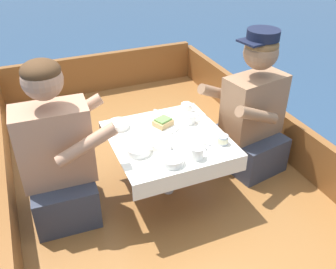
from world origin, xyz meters
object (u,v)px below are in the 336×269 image
object	(u,v)px
person_port	(58,158)
person_starboard	(252,115)
sandwich	(163,122)
tin_can	(223,140)
coffee_cup_port	(197,153)
coffee_cup_starboard	(190,118)
coffee_cup_center	(186,108)

from	to	relation	value
person_port	person_starboard	size ratio (longest dim) A/B	1.00
sandwich	tin_can	world-z (taller)	sandwich
coffee_cup_port	coffee_cup_starboard	world-z (taller)	coffee_cup_port
person_starboard	coffee_cup_starboard	distance (m)	0.45
coffee_cup_center	person_port	bearing A→B (deg)	-169.17
sandwich	coffee_cup_starboard	size ratio (longest dim) A/B	1.28
person_port	coffee_cup_center	world-z (taller)	person_port
sandwich	coffee_cup_starboard	world-z (taller)	same
person_starboard	sandwich	size ratio (longest dim) A/B	7.29
person_starboard	coffee_cup_starboard	bearing A→B (deg)	-15.77
coffee_cup_port	coffee_cup_center	xyz separation A→B (m)	(0.17, 0.50, -0.00)
coffee_cup_center	coffee_cup_port	bearing A→B (deg)	-108.80
coffee_cup_center	person_starboard	bearing A→B (deg)	-24.28
sandwich	coffee_cup_port	bearing A→B (deg)	-83.05
sandwich	tin_can	xyz separation A→B (m)	(0.25, -0.31, -0.00)
person_starboard	coffee_cup_starboard	world-z (taller)	person_starboard
person_starboard	coffee_cup_center	distance (m)	0.44
sandwich	tin_can	bearing A→B (deg)	-51.64
person_port	coffee_cup_center	bearing A→B (deg)	13.44
sandwich	coffee_cup_starboard	distance (m)	0.18
person_port	coffee_cup_port	size ratio (longest dim) A/B	10.07
person_port	coffee_cup_port	distance (m)	0.78
person_port	tin_can	bearing A→B (deg)	-13.61
coffee_cup_port	sandwich	bearing A→B (deg)	96.95
sandwich	coffee_cup_center	world-z (taller)	coffee_cup_center
coffee_cup_starboard	person_starboard	bearing A→B (deg)	-5.52
tin_can	person_starboard	bearing A→B (deg)	33.86
person_port	coffee_cup_port	bearing A→B (deg)	-22.86
coffee_cup_port	tin_can	distance (m)	0.21
person_port	sandwich	distance (m)	0.66
coffee_cup_starboard	coffee_cup_center	distance (m)	0.14
person_port	sandwich	xyz separation A→B (m)	(0.66, 0.05, 0.06)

